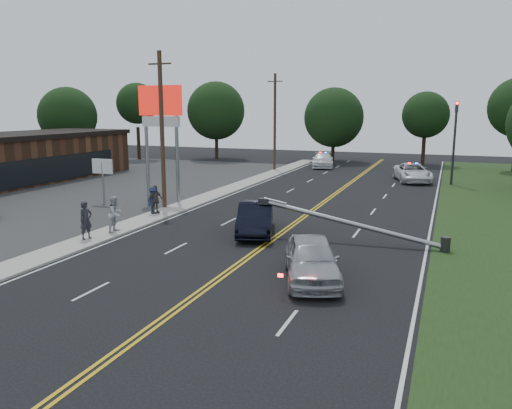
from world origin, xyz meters
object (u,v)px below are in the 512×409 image
at_px(traffic_signal, 455,136).
at_px(fallen_streetlight, 360,225).
at_px(small_sign, 103,170).
at_px(bystander_b, 115,214).
at_px(bystander_c, 153,200).
at_px(waiting_sedan, 312,259).
at_px(bystander_a, 86,220).
at_px(emergency_b, 323,160).
at_px(crashed_sedan, 255,218).
at_px(emergency_a, 412,172).
at_px(pylon_sign, 161,116).
at_px(utility_pole_far, 275,122).
at_px(bystander_d, 155,199).
at_px(utility_pole_mid, 162,131).

xyz_separation_m(traffic_signal, fallen_streetlight, (-4.11, -22.00, -3.29)).
xyz_separation_m(small_sign, bystander_b, (5.92, -6.65, -1.27)).
xyz_separation_m(small_sign, bystander_c, (5.26, -2.00, -1.38)).
height_order(waiting_sedan, bystander_a, bystander_a).
relative_size(traffic_signal, bystander_a, 3.73).
bearing_deg(emergency_b, bystander_a, -108.05).
height_order(emergency_b, bystander_c, bystander_c).
xyz_separation_m(crashed_sedan, emergency_a, (6.25, 22.89, -0.01)).
relative_size(traffic_signal, fallen_streetlight, 0.75).
bearing_deg(emergency_b, crashed_sedan, -95.43).
height_order(pylon_sign, bystander_c, pylon_sign).
bearing_deg(bystander_a, emergency_a, -11.82).
relative_size(utility_pole_far, bystander_d, 5.74).
height_order(small_sign, utility_pole_far, utility_pole_far).
xyz_separation_m(waiting_sedan, bystander_d, (-12.02, 8.00, 0.16)).
height_order(small_sign, waiting_sedan, small_sign).
bearing_deg(bystander_c, bystander_b, -171.40).
xyz_separation_m(utility_pole_mid, utility_pole_far, (0.00, 22.00, 0.00)).
distance_m(pylon_sign, emergency_b, 25.86).
bearing_deg(waiting_sedan, small_sign, 130.40).
bearing_deg(crashed_sedan, utility_pole_mid, 135.02).
bearing_deg(waiting_sedan, emergency_a, 66.91).
bearing_deg(small_sign, fallen_streetlight, -12.40).
distance_m(utility_pole_far, bystander_d, 24.27).
relative_size(small_sign, waiting_sedan, 0.63).
height_order(bystander_a, bystander_d, bystander_a).
relative_size(emergency_b, bystander_d, 3.18).
bearing_deg(small_sign, utility_pole_mid, 0.00).
bearing_deg(crashed_sedan, waiting_sedan, -70.43).
distance_m(pylon_sign, utility_pole_far, 20.06).
bearing_deg(emergency_b, emergency_a, -50.40).
bearing_deg(utility_pole_far, pylon_sign, -93.72).
height_order(utility_pole_mid, waiting_sedan, utility_pole_mid).
relative_size(crashed_sedan, waiting_sedan, 1.02).
bearing_deg(bystander_c, utility_pole_mid, 13.37).
bearing_deg(bystander_b, utility_pole_far, -0.71).
xyz_separation_m(utility_pole_mid, bystander_b, (1.12, -6.65, -4.02)).
height_order(crashed_sedan, emergency_b, crashed_sedan).
bearing_deg(small_sign, traffic_signal, 38.90).
xyz_separation_m(waiting_sedan, bystander_b, (-11.44, 3.28, 0.23)).
bearing_deg(waiting_sedan, traffic_signal, 60.13).
distance_m(bystander_a, bystander_b, 1.84).
relative_size(pylon_sign, small_sign, 2.58).
distance_m(pylon_sign, bystander_d, 6.62).
bearing_deg(bystander_d, traffic_signal, -19.97).
height_order(pylon_sign, bystander_a, pylon_sign).
bearing_deg(bystander_a, pylon_sign, 25.37).
distance_m(emergency_a, bystander_c, 25.01).
height_order(pylon_sign, emergency_b, pylon_sign).
relative_size(bystander_b, bystander_d, 1.08).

